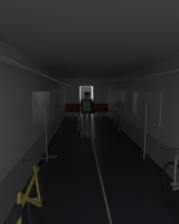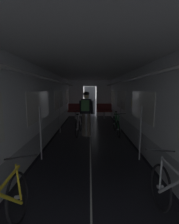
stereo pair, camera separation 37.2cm
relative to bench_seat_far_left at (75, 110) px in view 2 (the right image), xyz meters
name	(u,v)px [view 2 (the right image)]	position (x,y,z in m)	size (l,w,h in m)	color
train_car_shell	(90,93)	(0.90, -4.47, 1.13)	(3.14, 12.34, 2.57)	black
bench_seat_far_left	(75,110)	(0.00, 0.00, 0.00)	(0.98, 0.51, 0.95)	gray
bench_seat_far_right	(104,110)	(1.80, 0.00, 0.00)	(0.98, 0.51, 0.95)	gray
bicycle_silver	(179,209)	(1.94, -8.17, -0.18)	(0.44, 1.69, 0.95)	black
bicycle_green	(116,125)	(1.96, -3.61, -0.18)	(0.44, 1.69, 0.95)	black
person_cyclist_aisle	(86,109)	(0.75, -3.88, 0.50)	(0.56, 0.43, 1.73)	brown
bicycle_white_in_aisle	(78,125)	(0.44, -3.61, -0.18)	(0.44, 1.69, 0.94)	black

